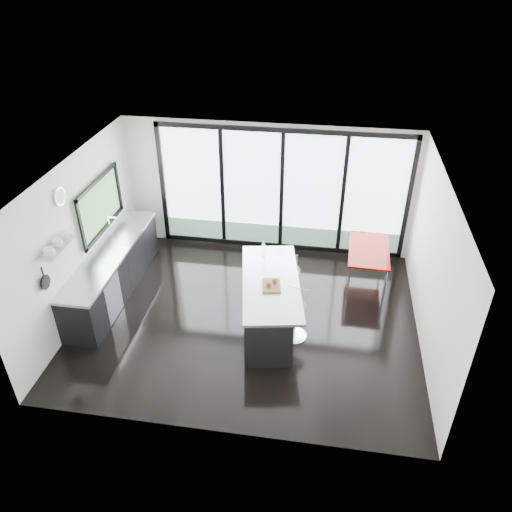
% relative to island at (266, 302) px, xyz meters
% --- Properties ---
extents(floor, '(6.00, 5.00, 0.00)m').
position_rel_island_xyz_m(floor, '(-0.34, 0.10, -0.47)').
color(floor, black).
rests_on(floor, ground).
extents(ceiling, '(6.00, 5.00, 0.00)m').
position_rel_island_xyz_m(ceiling, '(-0.34, 0.10, 2.33)').
color(ceiling, white).
rests_on(ceiling, wall_back).
extents(wall_back, '(6.00, 0.09, 2.80)m').
position_rel_island_xyz_m(wall_back, '(-0.07, 2.57, 0.80)').
color(wall_back, silver).
rests_on(wall_back, ground).
extents(wall_front, '(6.00, 0.00, 2.80)m').
position_rel_island_xyz_m(wall_front, '(-0.34, -2.40, 0.93)').
color(wall_front, silver).
rests_on(wall_front, ground).
extents(wall_left, '(0.26, 5.00, 2.80)m').
position_rel_island_xyz_m(wall_left, '(-3.32, 0.37, 1.09)').
color(wall_left, silver).
rests_on(wall_left, ground).
extents(wall_right, '(0.00, 5.00, 2.80)m').
position_rel_island_xyz_m(wall_right, '(2.66, 0.10, 0.93)').
color(wall_right, silver).
rests_on(wall_right, ground).
extents(counter_cabinets, '(0.69, 3.24, 1.36)m').
position_rel_island_xyz_m(counter_cabinets, '(-3.02, 0.50, -0.01)').
color(counter_cabinets, black).
rests_on(counter_cabinets, floor).
extents(island, '(1.34, 2.40, 1.20)m').
position_rel_island_xyz_m(island, '(0.00, 0.00, 0.00)').
color(island, black).
rests_on(island, floor).
extents(bar_stool_near, '(0.51, 0.51, 0.71)m').
position_rel_island_xyz_m(bar_stool_near, '(0.52, -0.27, -0.11)').
color(bar_stool_near, silver).
rests_on(bar_stool_near, floor).
extents(bar_stool_far, '(0.52, 0.52, 0.67)m').
position_rel_island_xyz_m(bar_stool_far, '(0.34, 0.80, -0.14)').
color(bar_stool_far, silver).
rests_on(bar_stool_far, floor).
extents(red_table, '(0.81, 1.37, 0.72)m').
position_rel_island_xyz_m(red_table, '(1.79, 1.64, -0.11)').
color(red_table, '#870700').
rests_on(red_table, floor).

